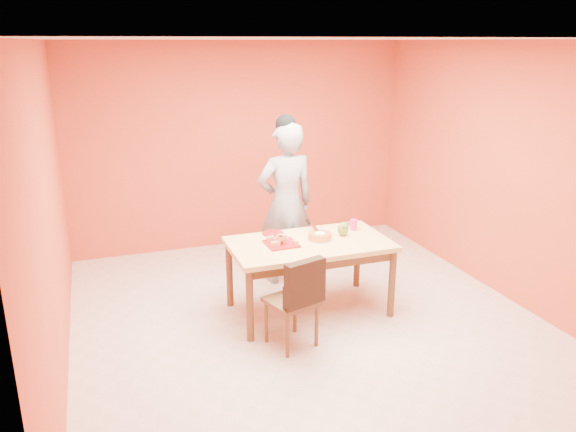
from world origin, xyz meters
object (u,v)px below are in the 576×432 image
object	(u,v)px
egg_ornament	(343,229)
magenta_glass	(354,225)
dining_chair	(292,299)
red_dinner_plate	(273,233)
pastry_platter	(281,244)
person	(286,204)
checker_tin	(352,223)
dining_table	(309,251)
sponge_cake	(320,236)

from	to	relation	value
egg_ornament	magenta_glass	size ratio (longest dim) A/B	1.30
dining_chair	red_dinner_plate	bearing A→B (deg)	65.48
dining_chair	pastry_platter	bearing A→B (deg)	63.24
person	checker_tin	distance (m)	0.78
checker_tin	magenta_glass	bearing A→B (deg)	-109.32
dining_chair	pastry_platter	world-z (taller)	dining_chair
person	egg_ornament	xyz separation A→B (m)	(0.35, -0.77, -0.09)
red_dinner_plate	checker_tin	xyz separation A→B (m)	(0.91, 0.00, 0.01)
pastry_platter	dining_table	bearing A→B (deg)	-3.01
person	pastry_platter	world-z (taller)	person
person	sponge_cake	distance (m)	0.82
dining_chair	egg_ornament	distance (m)	1.09
magenta_glass	person	bearing A→B (deg)	130.53
dining_table	checker_tin	xyz separation A→B (m)	(0.64, 0.35, 0.11)
egg_ornament	pastry_platter	bearing A→B (deg)	178.40
pastry_platter	sponge_cake	distance (m)	0.42
dining_chair	red_dinner_plate	distance (m)	1.00
egg_ornament	checker_tin	bearing A→B (deg)	45.70
red_dinner_plate	egg_ornament	xyz separation A→B (m)	(0.66, -0.29, 0.07)
dining_table	person	distance (m)	0.87
dining_table	egg_ornament	xyz separation A→B (m)	(0.39, 0.06, 0.17)
sponge_cake	red_dinner_plate	bearing A→B (deg)	140.31
pastry_platter	checker_tin	distance (m)	0.99
dining_table	sponge_cake	distance (m)	0.18
dining_chair	pastry_platter	distance (m)	0.69
dining_table	magenta_glass	bearing A→B (deg)	18.41
dining_table	pastry_platter	world-z (taller)	pastry_platter
red_dinner_plate	egg_ornament	distance (m)	0.73
magenta_glass	red_dinner_plate	bearing A→B (deg)	169.56
person	magenta_glass	size ratio (longest dim) A/B	16.48
pastry_platter	sponge_cake	world-z (taller)	sponge_cake
checker_tin	dining_chair	bearing A→B (deg)	-137.60
dining_chair	person	world-z (taller)	person
person	red_dinner_plate	size ratio (longest dim) A/B	8.14
pastry_platter	egg_ornament	world-z (taller)	egg_ornament
red_dinner_plate	magenta_glass	distance (m)	0.87
dining_table	checker_tin	bearing A→B (deg)	28.86
magenta_glass	checker_tin	world-z (taller)	magenta_glass
magenta_glass	dining_chair	bearing A→B (deg)	-141.19
dining_table	dining_chair	xyz separation A→B (m)	(-0.40, -0.60, -0.20)
red_dinner_plate	sponge_cake	xyz separation A→B (m)	(0.39, -0.33, 0.03)
dining_table	red_dinner_plate	bearing A→B (deg)	127.79
pastry_platter	checker_tin	size ratio (longest dim) A/B	2.87
person	pastry_platter	distance (m)	0.89
dining_table	red_dinner_plate	size ratio (longest dim) A/B	7.03
person	red_dinner_plate	bearing A→B (deg)	53.00
checker_tin	person	bearing A→B (deg)	141.38
dining_table	sponge_cake	bearing A→B (deg)	10.92
checker_tin	egg_ornament	bearing A→B (deg)	-129.38
person	checker_tin	size ratio (longest dim) A/B	17.57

